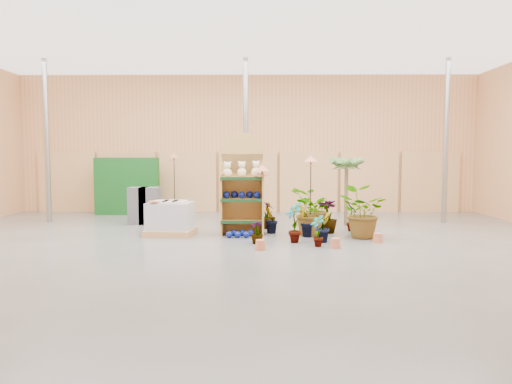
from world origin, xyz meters
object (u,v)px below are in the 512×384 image
(pallet_stack, at_px, (171,218))
(potted_plant_2, at_px, (310,212))
(display_shelf, at_px, (242,188))
(bird_table_front, at_px, (262,170))

(pallet_stack, xyz_separation_m, potted_plant_2, (3.25, -0.15, 0.16))
(display_shelf, relative_size, potted_plant_2, 2.18)
(bird_table_front, height_order, potted_plant_2, bird_table_front)
(display_shelf, distance_m, bird_table_front, 0.74)
(potted_plant_2, bearing_deg, bird_table_front, -177.45)
(pallet_stack, bearing_deg, bird_table_front, 1.07)
(bird_table_front, xyz_separation_m, potted_plant_2, (1.11, 0.05, -0.97))
(pallet_stack, distance_m, potted_plant_2, 3.26)
(pallet_stack, bearing_deg, display_shelf, 13.01)
(display_shelf, relative_size, bird_table_front, 1.46)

